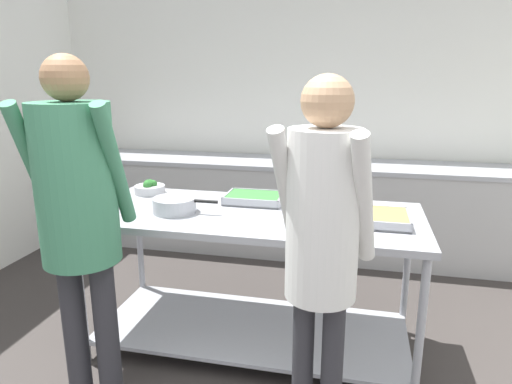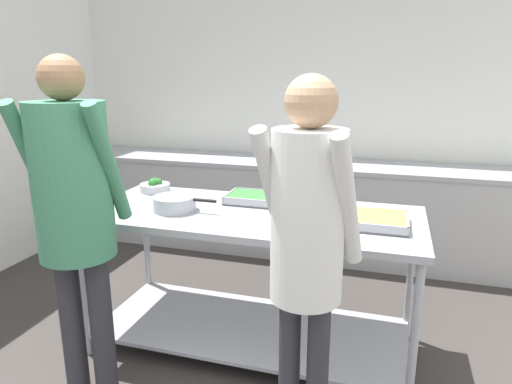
{
  "view_description": "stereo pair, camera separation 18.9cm",
  "coord_description": "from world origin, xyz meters",
  "px_view_note": "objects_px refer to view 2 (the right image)",
  "views": [
    {
      "loc": [
        0.59,
        -1.0,
        1.71
      ],
      "look_at": [
        -0.01,
        1.63,
        1.0
      ],
      "focal_mm": 32.0,
      "sensor_mm": 36.0,
      "label": 1
    },
    {
      "loc": [
        0.78,
        -0.95,
        1.71
      ],
      "look_at": [
        -0.01,
        1.63,
        1.0
      ],
      "focal_mm": 32.0,
      "sensor_mm": 36.0,
      "label": 2
    }
  ],
  "objects_px": {
    "broccoli_bowl": "(155,187)",
    "guest_serving_right": "(74,200)",
    "serving_tray_vegetables": "(369,220)",
    "guest_serving_left": "(307,232)",
    "serving_tray_roast": "(256,198)",
    "sauce_pan": "(175,203)",
    "plate_stack": "(308,204)"
  },
  "relations": [
    {
      "from": "sauce_pan",
      "to": "plate_stack",
      "type": "height_order",
      "value": "sauce_pan"
    },
    {
      "from": "sauce_pan",
      "to": "guest_serving_right",
      "type": "height_order",
      "value": "guest_serving_right"
    },
    {
      "from": "serving_tray_roast",
      "to": "sauce_pan",
      "type": "bearing_deg",
      "value": -142.73
    },
    {
      "from": "serving_tray_vegetables",
      "to": "serving_tray_roast",
      "type": "bearing_deg",
      "value": 161.2
    },
    {
      "from": "broccoli_bowl",
      "to": "sauce_pan",
      "type": "bearing_deg",
      "value": -47.49
    },
    {
      "from": "broccoli_bowl",
      "to": "guest_serving_right",
      "type": "distance_m",
      "value": 1.0
    },
    {
      "from": "plate_stack",
      "to": "guest_serving_right",
      "type": "bearing_deg",
      "value": -138.83
    },
    {
      "from": "serving_tray_roast",
      "to": "serving_tray_vegetables",
      "type": "bearing_deg",
      "value": -18.8
    },
    {
      "from": "broccoli_bowl",
      "to": "serving_tray_vegetables",
      "type": "height_order",
      "value": "broccoli_bowl"
    },
    {
      "from": "sauce_pan",
      "to": "serving_tray_vegetables",
      "type": "height_order",
      "value": "sauce_pan"
    },
    {
      "from": "broccoli_bowl",
      "to": "guest_serving_left",
      "type": "height_order",
      "value": "guest_serving_left"
    },
    {
      "from": "broccoli_bowl",
      "to": "guest_serving_right",
      "type": "xyz_separation_m",
      "value": [
        0.11,
        -0.98,
        0.17
      ]
    },
    {
      "from": "serving_tray_vegetables",
      "to": "guest_serving_left",
      "type": "distance_m",
      "value": 0.75
    },
    {
      "from": "sauce_pan",
      "to": "plate_stack",
      "type": "distance_m",
      "value": 0.81
    },
    {
      "from": "serving_tray_roast",
      "to": "guest_serving_right",
      "type": "distance_m",
      "value": 1.14
    },
    {
      "from": "broccoli_bowl",
      "to": "guest_serving_right",
      "type": "height_order",
      "value": "guest_serving_right"
    },
    {
      "from": "serving_tray_roast",
      "to": "guest_serving_left",
      "type": "relative_size",
      "value": 0.21
    },
    {
      "from": "serving_tray_roast",
      "to": "serving_tray_vegetables",
      "type": "height_order",
      "value": "same"
    },
    {
      "from": "serving_tray_vegetables",
      "to": "guest_serving_right",
      "type": "xyz_separation_m",
      "value": [
        -1.37,
        -0.67,
        0.19
      ]
    },
    {
      "from": "broccoli_bowl",
      "to": "sauce_pan",
      "type": "distance_m",
      "value": 0.5
    },
    {
      "from": "serving_tray_roast",
      "to": "guest_serving_left",
      "type": "distance_m",
      "value": 1.08
    },
    {
      "from": "sauce_pan",
      "to": "serving_tray_vegetables",
      "type": "xyz_separation_m",
      "value": [
        1.14,
        0.07,
        -0.02
      ]
    },
    {
      "from": "broccoli_bowl",
      "to": "plate_stack",
      "type": "bearing_deg",
      "value": -5.37
    },
    {
      "from": "serving_tray_vegetables",
      "to": "guest_serving_right",
      "type": "bearing_deg",
      "value": -153.87
    },
    {
      "from": "plate_stack",
      "to": "sauce_pan",
      "type": "bearing_deg",
      "value": -160.85
    },
    {
      "from": "plate_stack",
      "to": "serving_tray_roast",
      "type": "bearing_deg",
      "value": 172.05
    },
    {
      "from": "sauce_pan",
      "to": "serving_tray_roast",
      "type": "bearing_deg",
      "value": 37.27
    },
    {
      "from": "guest_serving_left",
      "to": "broccoli_bowl",
      "type": "bearing_deg",
      "value": 141.61
    },
    {
      "from": "serving_tray_roast",
      "to": "guest_serving_left",
      "type": "bearing_deg",
      "value": -61.7
    },
    {
      "from": "broccoli_bowl",
      "to": "plate_stack",
      "type": "height_order",
      "value": "broccoli_bowl"
    },
    {
      "from": "serving_tray_roast",
      "to": "plate_stack",
      "type": "distance_m",
      "value": 0.36
    },
    {
      "from": "guest_serving_right",
      "to": "plate_stack",
      "type": "bearing_deg",
      "value": 41.17
    }
  ]
}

